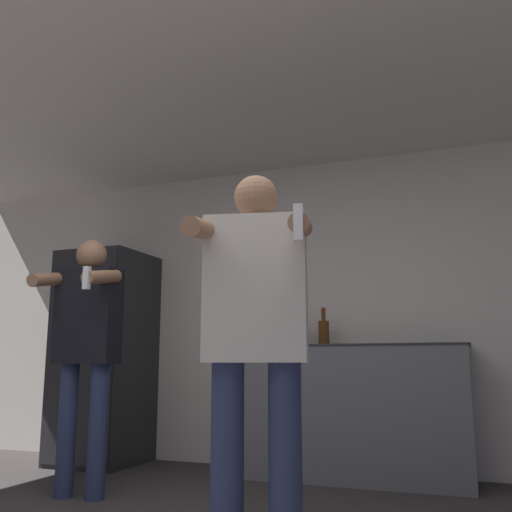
{
  "coord_description": "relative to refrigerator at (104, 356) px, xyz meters",
  "views": [
    {
      "loc": [
        1.29,
        -1.72,
        0.84
      ],
      "look_at": [
        0.42,
        0.59,
        1.31
      ],
      "focal_mm": 40.0,
      "sensor_mm": 36.0,
      "label": 1
    }
  ],
  "objects": [
    {
      "name": "person_woman_foreground",
      "position": [
        2.16,
        -1.97,
        0.06
      ],
      "size": [
        0.57,
        0.56,
        1.67
      ],
      "color": "navy",
      "rests_on": "ground_plane"
    },
    {
      "name": "refrigerator",
      "position": [
        0.0,
        0.0,
        0.0
      ],
      "size": [
        0.68,
        0.74,
        1.8
      ],
      "color": "#262628",
      "rests_on": "ground_plane"
    },
    {
      "name": "bottle_green_wine",
      "position": [
        1.47,
        0.15,
        0.16
      ],
      "size": [
        0.09,
        0.09,
        0.23
      ],
      "color": "#563314",
      "rests_on": "counter"
    },
    {
      "name": "ceiling_slab",
      "position": [
        1.74,
        -1.1,
        1.67
      ],
      "size": [
        7.0,
        3.43,
        0.05
      ],
      "color": "silver",
      "rests_on": "wall_back"
    },
    {
      "name": "bottle_clear_vodka",
      "position": [
        1.76,
        0.15,
        0.19
      ],
      "size": [
        0.07,
        0.07,
        0.28
      ],
      "color": "maroon",
      "rests_on": "counter"
    },
    {
      "name": "wall_back",
      "position": [
        1.74,
        0.39,
        0.37
      ],
      "size": [
        7.0,
        0.06,
        2.55
      ],
      "color": "silver",
      "rests_on": "ground_plane"
    },
    {
      "name": "person_man_side",
      "position": [
        0.64,
        -1.11,
        0.11
      ],
      "size": [
        0.5,
        0.49,
        1.67
      ],
      "color": "navy",
      "rests_on": "ground_plane"
    },
    {
      "name": "bottle_red_label",
      "position": [
        1.93,
        0.15,
        0.19
      ],
      "size": [
        0.09,
        0.09,
        0.3
      ],
      "color": "#563314",
      "rests_on": "counter"
    },
    {
      "name": "counter",
      "position": [
        2.19,
        0.08,
        -0.41
      ],
      "size": [
        1.66,
        0.59,
        0.98
      ],
      "color": "slate",
      "rests_on": "ground_plane"
    }
  ]
}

